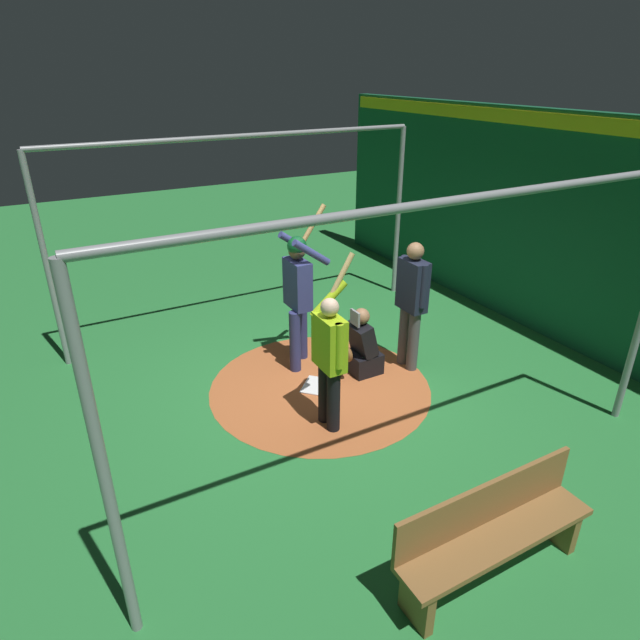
{
  "coord_description": "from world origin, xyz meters",
  "views": [
    {
      "loc": [
        2.84,
        5.16,
        3.73
      ],
      "look_at": [
        0.0,
        0.0,
        0.95
      ],
      "focal_mm": 30.33,
      "sensor_mm": 36.0,
      "label": 1
    }
  ],
  "objects_px": {
    "home_plate": "(320,386)",
    "bench": "(493,531)",
    "visitor": "(330,355)",
    "batter": "(298,289)",
    "umpire": "(412,299)",
    "catcher": "(361,348)"
  },
  "relations": [
    {
      "from": "home_plate",
      "to": "bench",
      "type": "bearing_deg",
      "value": 86.97
    },
    {
      "from": "home_plate",
      "to": "visitor",
      "type": "height_order",
      "value": "visitor"
    },
    {
      "from": "visitor",
      "to": "bench",
      "type": "xyz_separation_m",
      "value": [
        -0.12,
        2.36,
        -0.46
      ]
    },
    {
      "from": "batter",
      "to": "umpire",
      "type": "distance_m",
      "value": 1.48
    },
    {
      "from": "batter",
      "to": "catcher",
      "type": "relative_size",
      "value": 2.3
    },
    {
      "from": "catcher",
      "to": "visitor",
      "type": "height_order",
      "value": "visitor"
    },
    {
      "from": "bench",
      "to": "umpire",
      "type": "bearing_deg",
      "value": -116.1
    },
    {
      "from": "batter",
      "to": "bench",
      "type": "bearing_deg",
      "value": 86.72
    },
    {
      "from": "visitor",
      "to": "bench",
      "type": "distance_m",
      "value": 2.4
    },
    {
      "from": "batter",
      "to": "bench",
      "type": "relative_size",
      "value": 1.21
    },
    {
      "from": "umpire",
      "to": "batter",
      "type": "bearing_deg",
      "value": -31.38
    },
    {
      "from": "visitor",
      "to": "bench",
      "type": "bearing_deg",
      "value": 93.43
    },
    {
      "from": "batter",
      "to": "visitor",
      "type": "distance_m",
      "value": 1.47
    },
    {
      "from": "batter",
      "to": "bench",
      "type": "height_order",
      "value": "batter"
    },
    {
      "from": "bench",
      "to": "visitor",
      "type": "bearing_deg",
      "value": -87.09
    },
    {
      "from": "catcher",
      "to": "bench",
      "type": "xyz_separation_m",
      "value": [
        0.82,
        3.16,
        0.08
      ]
    },
    {
      "from": "home_plate",
      "to": "bench",
      "type": "height_order",
      "value": "bench"
    },
    {
      "from": "home_plate",
      "to": "catcher",
      "type": "distance_m",
      "value": 0.75
    },
    {
      "from": "home_plate",
      "to": "batter",
      "type": "bearing_deg",
      "value": -94.43
    },
    {
      "from": "batter",
      "to": "visitor",
      "type": "xyz_separation_m",
      "value": [
        0.34,
        1.41,
        -0.2
      ]
    },
    {
      "from": "umpire",
      "to": "home_plate",
      "type": "bearing_deg",
      "value": -3.84
    },
    {
      "from": "catcher",
      "to": "visitor",
      "type": "distance_m",
      "value": 1.35
    }
  ]
}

